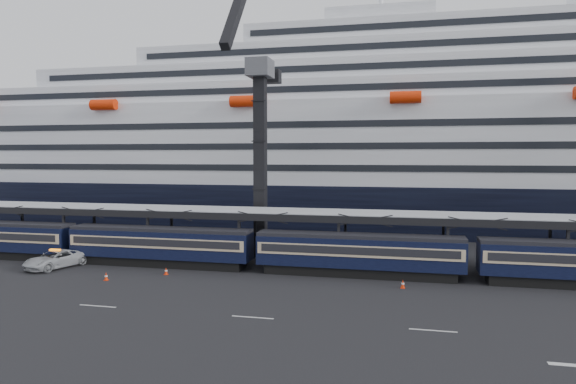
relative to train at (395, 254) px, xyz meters
name	(u,v)px	position (x,y,z in m)	size (l,w,h in m)	color
ground	(459,314)	(4.65, -10.00, -2.20)	(260.00, 260.00, 0.00)	black
train	(395,254)	(0.00, 0.00, 0.00)	(133.05, 3.00, 4.05)	black
canopy	(446,217)	(4.65, 4.00, 3.05)	(130.00, 6.25, 5.53)	#9FA2A7
cruise_ship	(424,148)	(3.57, 35.99, 10.14)	(214.09, 28.84, 34.00)	black
crane_dark_near	(259,149)	(-15.35, 8.59, 9.73)	(4.50, 17.75, 35.08)	#47494E
pickup_truck	(55,259)	(-33.12, -3.25, -1.33)	(2.88, 6.24, 1.73)	#A8ABB0
traffic_cone_b	(106,276)	(-25.25, -6.75, -1.84)	(0.37, 0.37, 0.73)	red
traffic_cone_c	(166,271)	(-21.02, -3.50, -1.85)	(0.35, 0.35, 0.71)	red
traffic_cone_d	(403,284)	(0.72, -3.60, -1.83)	(0.37, 0.37, 0.74)	red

